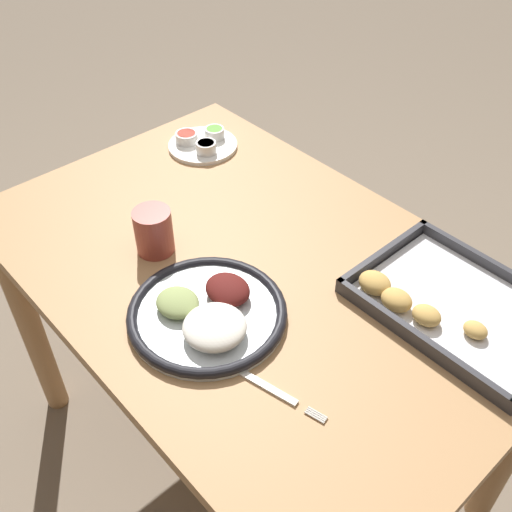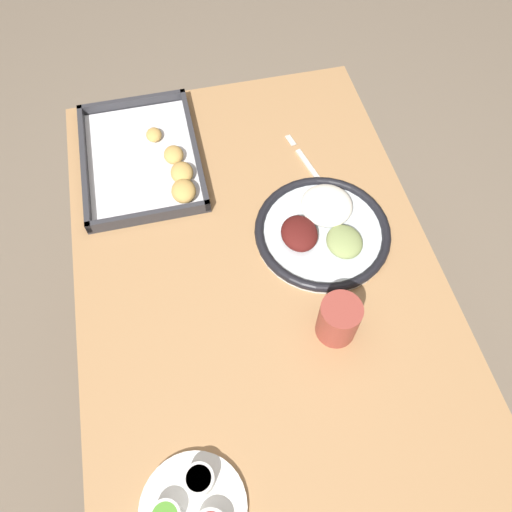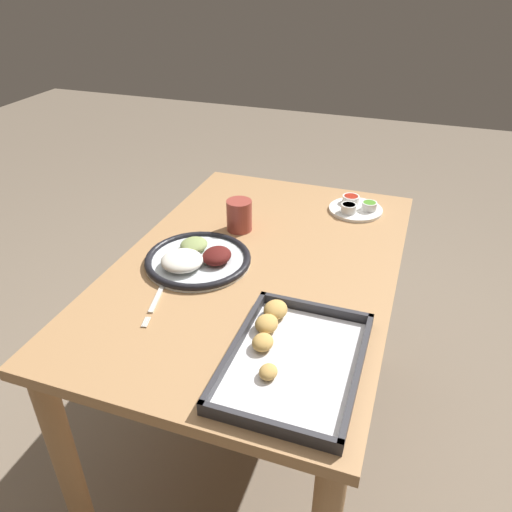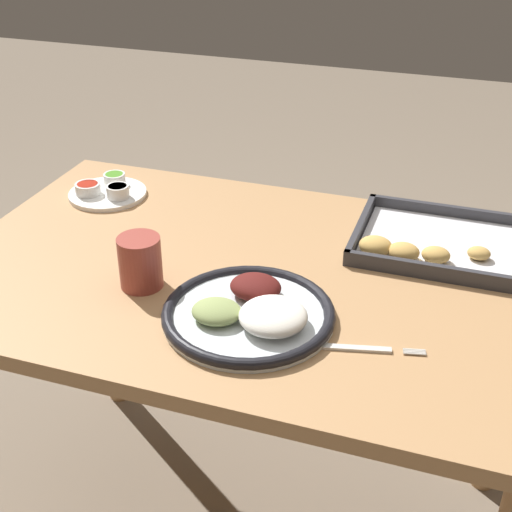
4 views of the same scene
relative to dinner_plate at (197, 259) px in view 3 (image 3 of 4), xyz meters
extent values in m
plane|color=#7A6B59|center=(-0.06, 0.15, -0.73)|extent=(8.00, 8.00, 0.00)
cube|color=#AD7F51|center=(-0.06, 0.15, -0.03)|extent=(1.12, 0.74, 0.03)
cylinder|color=#AD7F51|center=(-0.57, -0.16, -0.39)|extent=(0.06, 0.06, 0.68)
cylinder|color=#AD7F51|center=(0.45, -0.16, -0.39)|extent=(0.06, 0.06, 0.68)
cylinder|color=#AD7F51|center=(-0.57, 0.47, -0.39)|extent=(0.06, 0.06, 0.68)
cylinder|color=silver|center=(0.00, 0.00, -0.01)|extent=(0.29, 0.29, 0.01)
torus|color=black|center=(0.00, 0.00, 0.00)|extent=(0.29, 0.29, 0.02)
ellipsoid|color=white|center=(0.05, -0.02, 0.02)|extent=(0.11, 0.11, 0.04)
ellipsoid|color=#511614|center=(-0.01, 0.05, 0.01)|extent=(0.09, 0.08, 0.04)
ellipsoid|color=#8C9E5B|center=(-0.05, -0.03, 0.01)|extent=(0.08, 0.07, 0.03)
cube|color=silver|center=(0.16, -0.03, -0.01)|extent=(0.16, 0.05, 0.00)
cylinder|color=silver|center=(0.27, -0.01, -0.01)|extent=(0.03, 0.01, 0.00)
cylinder|color=silver|center=(0.27, 0.00, -0.01)|extent=(0.03, 0.01, 0.00)
cylinder|color=silver|center=(0.27, 0.00, -0.01)|extent=(0.03, 0.01, 0.00)
cylinder|color=silver|center=(0.27, 0.00, -0.01)|extent=(0.03, 0.01, 0.00)
cylinder|color=white|center=(-0.46, 0.35, -0.01)|extent=(0.17, 0.17, 0.01)
cylinder|color=silver|center=(-0.43, 0.34, 0.01)|extent=(0.05, 0.05, 0.03)
cylinder|color=#C67F23|center=(-0.43, 0.34, 0.02)|extent=(0.04, 0.04, 0.01)
cylinder|color=silver|center=(-0.47, 0.39, 0.01)|extent=(0.05, 0.05, 0.03)
cylinder|color=#51992D|center=(-0.47, 0.39, 0.02)|extent=(0.04, 0.04, 0.01)
cylinder|color=silver|center=(-0.50, 0.33, 0.01)|extent=(0.06, 0.06, 0.03)
cylinder|color=#B22819|center=(-0.50, 0.33, 0.02)|extent=(0.05, 0.05, 0.01)
cube|color=#333338|center=(0.29, 0.35, -0.01)|extent=(0.37, 0.27, 0.01)
cube|color=silver|center=(0.29, 0.35, -0.01)|extent=(0.34, 0.25, 0.00)
cube|color=#333338|center=(0.29, 0.23, 0.00)|extent=(0.37, 0.01, 0.02)
cube|color=#333338|center=(0.29, 0.48, 0.00)|extent=(0.37, 0.01, 0.02)
cube|color=#333338|center=(0.11, 0.35, 0.00)|extent=(0.01, 0.27, 0.02)
cube|color=#333338|center=(0.47, 0.35, 0.00)|extent=(0.01, 0.27, 0.02)
ellipsoid|color=tan|center=(0.27, 0.28, 0.01)|extent=(0.05, 0.05, 0.03)
ellipsoid|color=tan|center=(0.16, 0.27, 0.01)|extent=(0.06, 0.05, 0.03)
ellipsoid|color=tan|center=(0.21, 0.27, 0.01)|extent=(0.06, 0.05, 0.03)
ellipsoid|color=tan|center=(0.34, 0.32, 0.00)|extent=(0.04, 0.04, 0.02)
cylinder|color=#993D33|center=(-0.22, 0.04, 0.03)|extent=(0.08, 0.08, 0.10)
camera|label=1|loc=(0.60, -0.42, 0.79)|focal=42.00mm
camera|label=2|loc=(-0.54, 0.27, 0.88)|focal=35.00mm
camera|label=3|loc=(1.03, 0.53, 0.71)|focal=35.00mm
camera|label=4|loc=(0.32, -0.92, 0.67)|focal=50.00mm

